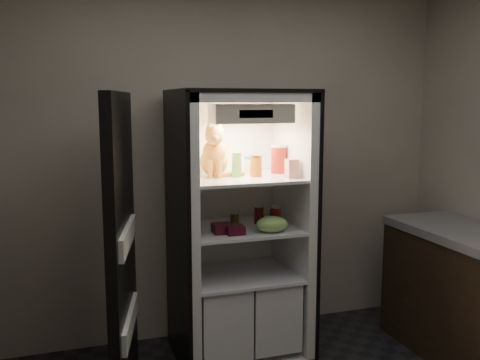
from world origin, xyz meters
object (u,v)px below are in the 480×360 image
object	(u,v)px
mayo_tub	(251,165)
soda_can_b	(275,214)
salsa_jar	(256,166)
cream_carton	(292,169)
soda_can_a	(259,215)
grape_bag	(272,224)
berry_box_right	(235,230)
tabby_cat	(214,156)
pepper_jar	(279,159)
berry_box_left	(222,228)
condiment_jar	(235,218)
parmesan_shaker	(237,165)
refrigerator	(238,246)
soda_can_c	(276,217)

from	to	relation	value
mayo_tub	soda_can_b	distance (m)	0.39
salsa_jar	cream_carton	world-z (taller)	salsa_jar
soda_can_a	grape_bag	size ratio (longest dim) A/B	0.58
berry_box_right	tabby_cat	bearing A→B (deg)	103.90
pepper_jar	soda_can_a	xyz separation A→B (m)	(-0.16, -0.04, -0.39)
grape_bag	mayo_tub	bearing A→B (deg)	98.02
berry_box_left	pepper_jar	bearing A→B (deg)	22.77
soda_can_b	condiment_jar	distance (m)	0.29
mayo_tub	cream_carton	distance (m)	0.32
soda_can_a	condiment_jar	size ratio (longest dim) A/B	1.47
parmesan_shaker	grape_bag	world-z (taller)	parmesan_shaker
pepper_jar	berry_box_right	distance (m)	0.65
pepper_jar	grape_bag	world-z (taller)	pepper_jar
soda_can_b	grape_bag	size ratio (longest dim) A/B	0.62
soda_can_a	berry_box_right	world-z (taller)	soda_can_a
salsa_jar	berry_box_left	world-z (taller)	salsa_jar
berry_box_left	salsa_jar	bearing A→B (deg)	19.02
salsa_jar	soda_can_a	distance (m)	0.37
refrigerator	cream_carton	xyz separation A→B (m)	(0.31, -0.22, 0.56)
tabby_cat	soda_can_c	distance (m)	0.60
soda_can_a	grape_bag	xyz separation A→B (m)	(-0.01, -0.26, -0.01)
grape_bag	berry_box_left	size ratio (longest dim) A/B	1.76
grape_bag	berry_box_left	bearing A→B (deg)	164.49
soda_can_a	condiment_jar	xyz separation A→B (m)	(-0.17, 0.04, -0.02)
refrigerator	grape_bag	world-z (taller)	refrigerator
berry_box_left	cream_carton	bearing A→B (deg)	-5.05
parmesan_shaker	pepper_jar	xyz separation A→B (m)	(0.35, 0.09, 0.02)
cream_carton	grape_bag	bearing A→B (deg)	-163.83
mayo_tub	salsa_jar	bearing A→B (deg)	-92.65
soda_can_a	parmesan_shaker	bearing A→B (deg)	-163.61
tabby_cat	pepper_jar	distance (m)	0.48
refrigerator	grape_bag	xyz separation A→B (m)	(0.15, -0.26, 0.20)
berry_box_left	soda_can_c	bearing A→B (deg)	7.49
mayo_tub	grape_bag	size ratio (longest dim) A/B	0.59
pepper_jar	soda_can_b	xyz separation A→B (m)	(-0.06, -0.07, -0.38)
salsa_jar	mayo_tub	bearing A→B (deg)	87.35
soda_can_b	berry_box_right	bearing A→B (deg)	-152.25
soda_can_c	berry_box_right	bearing A→B (deg)	-161.53
refrigerator	berry_box_right	size ratio (longest dim) A/B	16.55
refrigerator	berry_box_right	world-z (taller)	refrigerator
pepper_jar	tabby_cat	bearing A→B (deg)	-179.33
mayo_tub	soda_can_c	distance (m)	0.40
salsa_jar	berry_box_right	size ratio (longest dim) A/B	1.28
refrigerator	mayo_tub	bearing A→B (deg)	16.95
refrigerator	cream_carton	bearing A→B (deg)	-35.49
soda_can_a	soda_can_b	bearing A→B (deg)	-19.24
tabby_cat	salsa_jar	size ratio (longest dim) A/B	2.60
refrigerator	condiment_jar	world-z (taller)	refrigerator
parmesan_shaker	refrigerator	bearing A→B (deg)	64.89
parmesan_shaker	pepper_jar	world-z (taller)	pepper_jar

